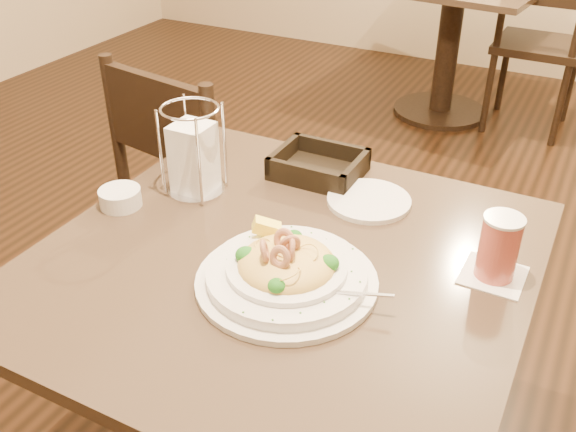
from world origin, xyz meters
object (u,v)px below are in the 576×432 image
at_px(napkin_caddy, 194,156).
at_px(dining_chair_near, 202,198).
at_px(dining_chair_far, 539,39).
at_px(side_plate, 369,201).
at_px(butter_ramekin, 120,198).
at_px(background_table, 451,24).
at_px(bread_basket, 318,167).
at_px(main_table, 284,348).
at_px(pasta_bowl, 286,270).
at_px(drink_glass, 499,248).

bearing_deg(napkin_caddy, dining_chair_near, 124.90).
xyz_separation_m(dining_chair_far, side_plate, (-0.04, -2.31, 0.26)).
bearing_deg(dining_chair_far, butter_ramekin, 79.84).
distance_m(background_table, bread_basket, 2.29).
bearing_deg(main_table, pasta_bowl, -58.24).
height_order(background_table, side_plate, side_plate).
relative_size(pasta_bowl, bread_basket, 1.83).
bearing_deg(main_table, dining_chair_far, 87.53).
height_order(dining_chair_near, bread_basket, dining_chair_near).
relative_size(background_table, napkin_caddy, 4.94).
bearing_deg(pasta_bowl, main_table, 121.76).
bearing_deg(drink_glass, butter_ramekin, -171.34).
height_order(dining_chair_far, side_plate, dining_chair_far).
xyz_separation_m(background_table, dining_chair_far, (0.46, -0.01, -0.01)).
xyz_separation_m(background_table, napkin_caddy, (0.06, -2.45, 0.32)).
bearing_deg(side_plate, drink_glass, -25.09).
bearing_deg(drink_glass, napkin_caddy, 179.00).
bearing_deg(background_table, main_table, -82.35).
distance_m(main_table, dining_chair_near, 0.69).
relative_size(main_table, dining_chair_near, 0.97).
height_order(main_table, dining_chair_far, dining_chair_far).
distance_m(main_table, background_table, 2.61).
relative_size(dining_chair_far, bread_basket, 4.71).
bearing_deg(main_table, napkin_caddy, 155.12).
distance_m(pasta_bowl, drink_glass, 0.38).
relative_size(main_table, side_plate, 4.96).
bearing_deg(pasta_bowl, drink_glass, 30.91).
height_order(dining_chair_near, pasta_bowl, dining_chair_near).
distance_m(dining_chair_far, bread_basket, 2.27).
distance_m(background_table, drink_glass, 2.58).
bearing_deg(main_table, drink_glass, 18.48).
bearing_deg(bread_basket, drink_glass, -24.63).
xyz_separation_m(dining_chair_near, side_plate, (0.59, -0.20, 0.26)).
distance_m(pasta_bowl, bread_basket, 0.42).
relative_size(dining_chair_near, dining_chair_far, 1.00).
height_order(bread_basket, napkin_caddy, napkin_caddy).
bearing_deg(side_plate, dining_chair_near, 161.52).
height_order(main_table, dining_chair_near, dining_chair_near).
relative_size(bread_basket, side_plate, 1.09).
relative_size(dining_chair_far, drink_glass, 7.42).
bearing_deg(background_table, side_plate, -79.78).
bearing_deg(napkin_caddy, main_table, -24.88).
height_order(drink_glass, napkin_caddy, napkin_caddy).
distance_m(main_table, butter_ramekin, 0.47).
bearing_deg(drink_glass, background_table, 106.17).
bearing_deg(dining_chair_far, drink_glass, 96.98).
relative_size(background_table, butter_ramekin, 11.19).
xyz_separation_m(napkin_caddy, butter_ramekin, (-0.11, -0.13, -0.07)).
xyz_separation_m(bread_basket, napkin_caddy, (-0.21, -0.19, 0.07)).
bearing_deg(bread_basket, pasta_bowl, -72.76).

